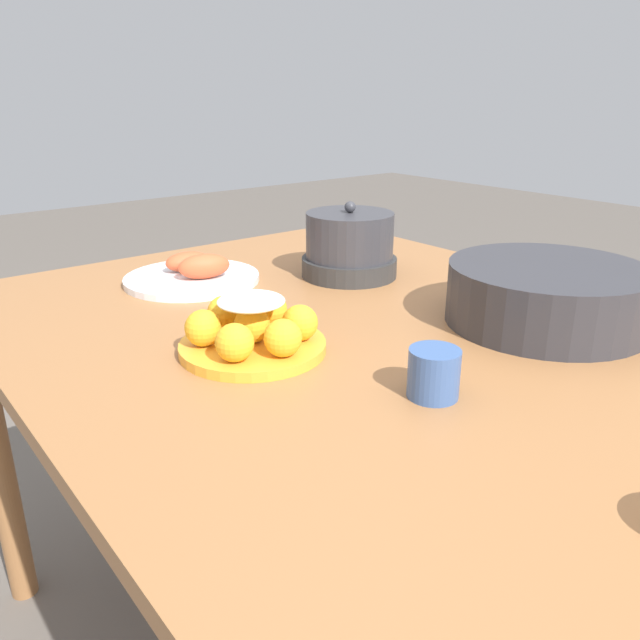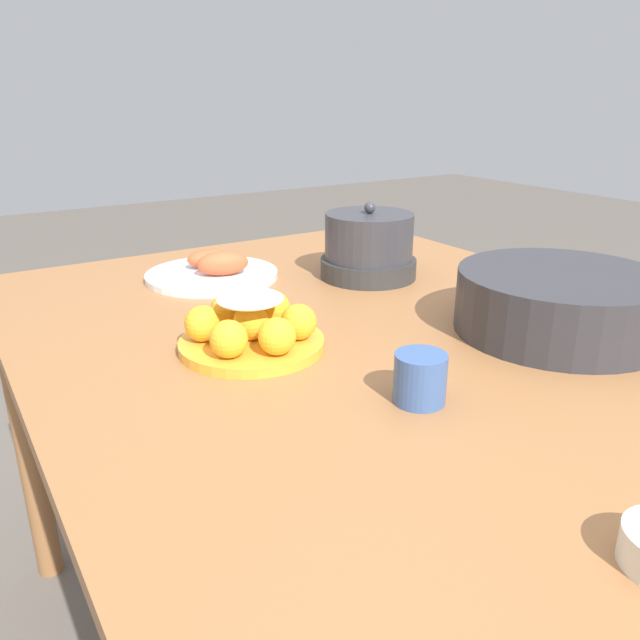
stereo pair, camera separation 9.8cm
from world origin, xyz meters
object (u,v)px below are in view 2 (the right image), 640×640
seafood_platter (213,271)px  warming_pot (369,247)px  serving_bowl (560,301)px  cup_near (420,378)px  dining_table (384,385)px  cake_plate (251,328)px

seafood_platter → warming_pot: size_ratio=1.37×
serving_bowl → seafood_platter: (-0.60, -0.36, -0.04)m
cup_near → dining_table: bearing=153.3°
cake_plate → seafood_platter: 0.41m
cup_near → serving_bowl: bearing=100.4°
seafood_platter → cup_near: same height
dining_table → cup_near: 0.25m
cake_plate → seafood_platter: (-0.39, 0.11, -0.02)m
cup_near → warming_pot: 0.58m
cake_plate → seafood_platter: bearing=165.1°
serving_bowl → seafood_platter: bearing=-149.4°
seafood_platter → dining_table: bearing=11.6°
cup_near → cake_plate: bearing=-159.2°
cup_near → warming_pot: size_ratio=0.33×
cake_plate → warming_pot: 0.45m
dining_table → seafood_platter: size_ratio=5.34×
serving_bowl → dining_table: bearing=-116.6°
cake_plate → warming_pot: warming_pot is taller
cake_plate → warming_pot: bearing=119.8°
cup_near → warming_pot: (-0.50, 0.29, 0.03)m
serving_bowl → warming_pot: size_ratio=1.64×
serving_bowl → seafood_platter: 0.70m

